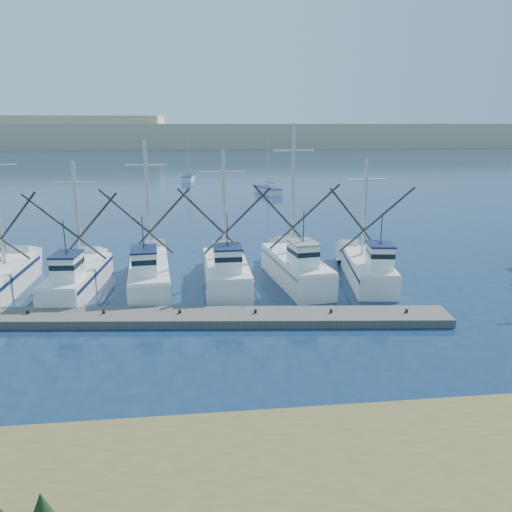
% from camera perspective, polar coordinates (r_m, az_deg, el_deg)
% --- Properties ---
extents(ground, '(500.00, 500.00, 0.00)m').
position_cam_1_polar(ground, '(21.66, 9.00, -13.16)').
color(ground, '#0D243B').
rests_on(ground, ground).
extents(floating_dock, '(32.50, 5.63, 0.43)m').
position_cam_1_polar(floating_dock, '(27.20, -12.90, -6.84)').
color(floating_dock, '#56534D').
rests_on(floating_dock, ground).
extents(dune_ridge, '(360.00, 60.00, 10.00)m').
position_cam_1_polar(dune_ridge, '(228.47, -5.43, 13.58)').
color(dune_ridge, tan).
rests_on(dune_ridge, ground).
extents(trawler_fleet, '(31.48, 9.30, 10.13)m').
position_cam_1_polar(trawler_fleet, '(31.80, -11.49, -2.11)').
color(trawler_fleet, silver).
rests_on(trawler_fleet, ground).
extents(sailboat_near, '(3.35, 6.15, 8.10)m').
position_cam_1_polar(sailboat_near, '(74.42, 1.41, 7.48)').
color(sailboat_near, silver).
rests_on(sailboat_near, ground).
extents(sailboat_far, '(2.33, 6.21, 8.10)m').
position_cam_1_polar(sailboat_far, '(92.55, -7.73, 8.82)').
color(sailboat_far, silver).
rests_on(sailboat_far, ground).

